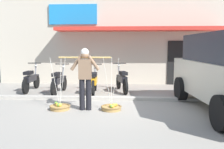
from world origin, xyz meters
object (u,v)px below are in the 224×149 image
at_px(fruit_basket_right_side, 60,107).
at_px(motorcycle_third_in_row, 94,82).
at_px(fruit_basket_left_side, 111,107).
at_px(motorcycle_end_of_row, 122,80).
at_px(motorcycle_nearest_shop, 31,80).
at_px(fruit_vendor, 85,75).
at_px(motorcycle_second_in_row, 59,81).

xyz_separation_m(fruit_basket_right_side, motorcycle_third_in_row, (0.67, 2.33, 0.37)).
xyz_separation_m(fruit_basket_left_side, motorcycle_end_of_row, (0.25, 2.78, 0.38)).
distance_m(motorcycle_nearest_shop, motorcycle_third_in_row, 2.57).
height_order(fruit_vendor, fruit_basket_left_side, fruit_vendor).
relative_size(fruit_basket_right_side, motorcycle_third_in_row, 0.80).
xyz_separation_m(motorcycle_nearest_shop, motorcycle_end_of_row, (3.56, 0.07, 0.00)).
height_order(motorcycle_second_in_row, motorcycle_third_in_row, same).
bearing_deg(fruit_basket_left_side, motorcycle_third_in_row, 108.46).
height_order(fruit_basket_right_side, motorcycle_nearest_shop, fruit_basket_right_side).
bearing_deg(motorcycle_second_in_row, motorcycle_end_of_row, 11.97).
bearing_deg(motorcycle_end_of_row, fruit_vendor, -109.08).
bearing_deg(motorcycle_second_in_row, fruit_basket_right_side, -74.23).
xyz_separation_m(fruit_vendor, motorcycle_nearest_shop, (-2.59, 2.72, -0.52)).
distance_m(fruit_basket_left_side, motorcycle_second_in_row, 3.12).
bearing_deg(motorcycle_nearest_shop, fruit_vendor, -46.33).
xyz_separation_m(fruit_basket_left_side, motorcycle_second_in_row, (-2.09, 2.29, 0.38)).
xyz_separation_m(fruit_vendor, motorcycle_third_in_row, (-0.05, 2.32, -0.52)).
relative_size(motorcycle_nearest_shop, motorcycle_second_in_row, 1.00).
height_order(fruit_vendor, motorcycle_nearest_shop, fruit_vendor).
bearing_deg(fruit_basket_left_side, motorcycle_end_of_row, 84.96).
xyz_separation_m(fruit_vendor, fruit_basket_right_side, (-0.72, -0.01, -0.90)).
bearing_deg(motorcycle_second_in_row, motorcycle_third_in_row, 0.97).
bearing_deg(motorcycle_third_in_row, motorcycle_end_of_row, 24.95).
bearing_deg(motorcycle_nearest_shop, motorcycle_second_in_row, -19.09).
relative_size(fruit_vendor, motorcycle_third_in_row, 0.93).
bearing_deg(fruit_vendor, motorcycle_end_of_row, 70.92).
distance_m(motorcycle_third_in_row, motorcycle_end_of_row, 1.12).
xyz_separation_m(motorcycle_third_in_row, motorcycle_end_of_row, (1.02, 0.47, 0.00)).
distance_m(fruit_vendor, fruit_basket_right_side, 1.15).
xyz_separation_m(fruit_basket_right_side, motorcycle_end_of_row, (1.68, 2.80, 0.37)).
relative_size(fruit_basket_right_side, motorcycle_second_in_row, 0.80).
relative_size(motorcycle_second_in_row, motorcycle_end_of_row, 1.02).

